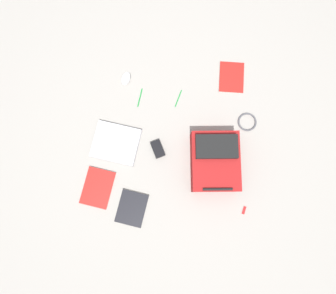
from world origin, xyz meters
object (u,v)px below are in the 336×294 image
at_px(computer_mouse, 126,78).
at_px(cable_coil, 247,122).
at_px(usb_stick, 244,210).
at_px(laptop, 116,143).
at_px(pen_black, 140,98).
at_px(book_blue, 132,208).
at_px(pen_blue, 178,98).
at_px(backpack, 215,161).
at_px(book_comic, 231,78).
at_px(power_brick, 158,149).
at_px(book_red, 98,188).

bearing_deg(computer_mouse, cable_coil, 176.21).
relative_size(computer_mouse, usb_stick, 1.92).
distance_m(laptop, pen_black, 0.38).
xyz_separation_m(laptop, book_blue, (-0.13, 0.45, -0.01)).
bearing_deg(pen_blue, laptop, 37.29).
xyz_separation_m(backpack, computer_mouse, (0.63, -0.60, -0.07)).
distance_m(pen_black, pen_blue, 0.28).
xyz_separation_m(book_comic, pen_blue, (0.39, 0.16, -0.01)).
xyz_separation_m(backpack, power_brick, (0.39, -0.09, -0.08)).
xyz_separation_m(computer_mouse, pen_black, (-0.10, 0.14, -0.02)).
relative_size(book_blue, usb_stick, 4.94).
relative_size(cable_coil, pen_black, 0.97).
bearing_deg(book_red, pen_blue, -130.51).
bearing_deg(cable_coil, power_brick, 17.77).
bearing_deg(usb_stick, backpack, -57.42).
height_order(computer_mouse, usb_stick, computer_mouse).
bearing_deg(computer_mouse, book_blue, 109.95).
bearing_deg(book_blue, usb_stick, 179.57).
height_order(laptop, pen_black, laptop).
relative_size(laptop, pen_black, 2.63).
height_order(computer_mouse, pen_black, computer_mouse).
distance_m(book_comic, usb_stick, 0.96).
height_order(book_red, usb_stick, book_red).
relative_size(backpack, book_blue, 1.53).
distance_m(laptop, usb_stick, 1.01).
bearing_deg(laptop, computer_mouse, -96.85).
distance_m(backpack, book_blue, 0.65).
bearing_deg(pen_blue, book_blue, 68.18).
height_order(laptop, cable_coil, laptop).
bearing_deg(cable_coil, book_red, 24.53).
relative_size(book_blue, computer_mouse, 2.58).
bearing_deg(book_red, pen_black, -112.86).
xyz_separation_m(laptop, usb_stick, (-0.90, 0.46, -0.01)).
height_order(book_red, computer_mouse, computer_mouse).
relative_size(book_comic, pen_blue, 1.80).
xyz_separation_m(book_red, power_brick, (-0.41, -0.27, 0.01)).
bearing_deg(usb_stick, laptop, -27.02).
distance_m(backpack, book_red, 0.83).
bearing_deg(pen_black, cable_coil, 167.32).
bearing_deg(pen_blue, pen_black, -0.71).
bearing_deg(power_brick, usb_stick, 145.18).
bearing_deg(usb_stick, pen_blue, -60.10).
xyz_separation_m(book_blue, usb_stick, (-0.77, 0.01, -0.00)).
height_order(laptop, usb_stick, laptop).
xyz_separation_m(book_blue, pen_blue, (-0.32, -0.79, -0.00)).
bearing_deg(laptop, power_brick, 172.32).
xyz_separation_m(book_comic, computer_mouse, (0.77, 0.02, 0.01)).
xyz_separation_m(laptop, pen_blue, (-0.44, -0.34, -0.01)).
distance_m(backpack, book_comic, 0.65).
bearing_deg(backpack, book_comic, -102.90).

